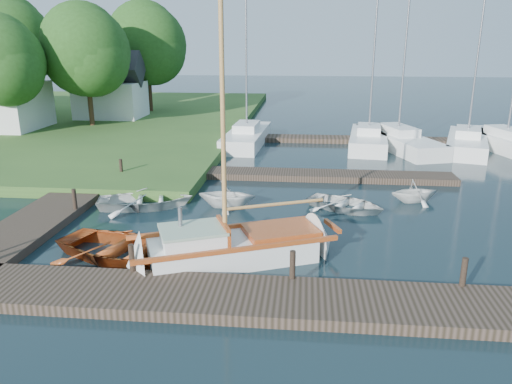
# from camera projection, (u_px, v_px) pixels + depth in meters

# --- Properties ---
(ground) EXTENTS (160.00, 160.00, 0.00)m
(ground) POSITION_uv_depth(u_px,v_px,m) (256.00, 223.00, 18.64)
(ground) COLOR black
(ground) RESTS_ON ground
(near_dock) EXTENTS (18.00, 2.20, 0.30)m
(near_dock) POSITION_uv_depth(u_px,v_px,m) (233.00, 298.00, 12.89)
(near_dock) COLOR black
(near_dock) RESTS_ON ground
(left_dock) EXTENTS (2.20, 18.00, 0.30)m
(left_dock) POSITION_uv_depth(u_px,v_px,m) (74.00, 196.00, 21.26)
(left_dock) COLOR black
(left_dock) RESTS_ON ground
(far_dock) EXTENTS (14.00, 1.60, 0.30)m
(far_dock) POSITION_uv_depth(u_px,v_px,m) (309.00, 175.00, 24.59)
(far_dock) COLOR black
(far_dock) RESTS_ON ground
(pontoon) EXTENTS (30.00, 1.60, 0.30)m
(pontoon) POSITION_uv_depth(u_px,v_px,m) (431.00, 141.00, 32.87)
(pontoon) COLOR black
(pontoon) RESTS_ON ground
(mooring_post_1) EXTENTS (0.16, 0.16, 0.80)m
(mooring_post_1) POSITION_uv_depth(u_px,v_px,m) (132.00, 258.00, 13.97)
(mooring_post_1) COLOR black
(mooring_post_1) RESTS_ON near_dock
(mooring_post_2) EXTENTS (0.16, 0.16, 0.80)m
(mooring_post_2) POSITION_uv_depth(u_px,v_px,m) (293.00, 265.00, 13.54)
(mooring_post_2) COLOR black
(mooring_post_2) RESTS_ON near_dock
(mooring_post_3) EXTENTS (0.16, 0.16, 0.80)m
(mooring_post_3) POSITION_uv_depth(u_px,v_px,m) (464.00, 272.00, 13.11)
(mooring_post_3) COLOR black
(mooring_post_3) RESTS_ON near_dock
(mooring_post_4) EXTENTS (0.16, 0.16, 0.80)m
(mooring_post_4) POSITION_uv_depth(u_px,v_px,m) (75.00, 199.00, 19.10)
(mooring_post_4) COLOR black
(mooring_post_4) RESTS_ON left_dock
(mooring_post_5) EXTENTS (0.16, 0.16, 0.80)m
(mooring_post_5) POSITION_uv_depth(u_px,v_px,m) (121.00, 167.00, 23.86)
(mooring_post_5) COLOR black
(mooring_post_5) RESTS_ON left_dock
(sailboat) EXTENTS (7.35, 4.60, 9.83)m
(sailboat) POSITION_uv_depth(u_px,v_px,m) (237.00, 249.00, 15.43)
(sailboat) COLOR white
(sailboat) RESTS_ON ground
(dinghy) EXTENTS (5.10, 4.35, 0.90)m
(dinghy) POSITION_uv_depth(u_px,v_px,m) (121.00, 245.00, 15.48)
(dinghy) COLOR maroon
(dinghy) RESTS_ON ground
(tender_a) EXTENTS (4.37, 3.58, 0.79)m
(tender_a) POSITION_uv_depth(u_px,v_px,m) (145.00, 198.00, 20.29)
(tender_a) COLOR white
(tender_a) RESTS_ON ground
(tender_b) EXTENTS (2.43, 2.13, 1.23)m
(tender_b) POSITION_uv_depth(u_px,v_px,m) (227.00, 192.00, 20.24)
(tender_b) COLOR white
(tender_b) RESTS_ON ground
(tender_c) EXTENTS (3.83, 3.45, 0.65)m
(tender_c) POSITION_uv_depth(u_px,v_px,m) (346.00, 202.00, 20.00)
(tender_c) COLOR white
(tender_c) RESTS_ON ground
(tender_d) EXTENTS (2.44, 2.25, 1.07)m
(tender_d) POSITION_uv_depth(u_px,v_px,m) (415.00, 189.00, 20.92)
(tender_d) COLOR white
(tender_d) RESTS_ON ground
(marina_boat_0) EXTENTS (2.60, 7.84, 10.63)m
(marina_boat_0) POSITION_uv_depth(u_px,v_px,m) (247.00, 136.00, 32.51)
(marina_boat_0) COLOR white
(marina_boat_0) RESTS_ON ground
(marina_boat_2) EXTENTS (3.03, 7.29, 10.17)m
(marina_boat_2) POSITION_uv_depth(u_px,v_px,m) (368.00, 138.00, 31.62)
(marina_boat_2) COLOR white
(marina_boat_2) RESTS_ON ground
(marina_boat_3) EXTENTS (4.76, 8.91, 13.11)m
(marina_boat_3) POSITION_uv_depth(u_px,v_px,m) (398.00, 139.00, 31.35)
(marina_boat_3) COLOR white
(marina_boat_3) RESTS_ON ground
(marina_boat_4) EXTENTS (4.26, 7.78, 10.49)m
(marina_boat_4) POSITION_uv_depth(u_px,v_px,m) (467.00, 141.00, 30.66)
(marina_boat_4) COLOR white
(marina_boat_4) RESTS_ON ground
(marina_boat_5) EXTENTS (4.24, 8.31, 11.02)m
(marina_boat_5) POSITION_uv_depth(u_px,v_px,m) (506.00, 141.00, 30.61)
(marina_boat_5) COLOR white
(marina_boat_5) RESTS_ON ground
(house_c) EXTENTS (5.25, 4.00, 5.28)m
(house_c) POSITION_uv_depth(u_px,v_px,m) (110.00, 91.00, 40.16)
(house_c) COLOR silver
(house_c) RESTS_ON shore
(tree_2) EXTENTS (5.83, 5.75, 7.82)m
(tree_2) POSITION_uv_depth(u_px,v_px,m) (1.00, 61.00, 32.19)
(tree_2) COLOR #332114
(tree_2) RESTS_ON shore
(tree_3) EXTENTS (6.41, 6.38, 8.74)m
(tree_3) POSITION_uv_depth(u_px,v_px,m) (86.00, 51.00, 35.45)
(tree_3) COLOR #332114
(tree_3) RESTS_ON shore
(tree_4) EXTENTS (7.01, 7.01, 9.66)m
(tree_4) POSITION_uv_depth(u_px,v_px,m) (10.00, 42.00, 39.86)
(tree_4) COLOR #332114
(tree_4) RESTS_ON shore
(tree_7) EXTENTS (6.83, 6.83, 9.38)m
(tree_7) POSITION_uv_depth(u_px,v_px,m) (147.00, 44.00, 42.76)
(tree_7) COLOR #332114
(tree_7) RESTS_ON shore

